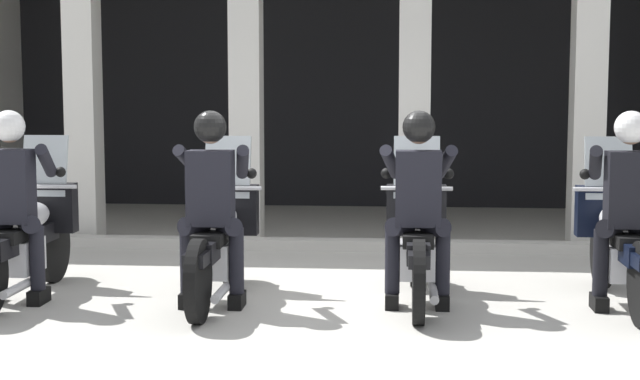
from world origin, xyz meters
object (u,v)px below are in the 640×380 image
object	(u,v)px
motorcycle_center_left	(219,240)
police_officer_far_right	(628,193)
motorcycle_far_left	(28,238)
police_officer_center_right	(418,192)
motorcycle_far_right	(618,242)
motorcycle_center_right	(417,241)
police_officer_far_left	(12,190)
police_officer_center_left	(211,192)

from	to	relation	value
motorcycle_center_left	police_officer_far_right	world-z (taller)	police_officer_far_right
motorcycle_far_left	police_officer_center_right	distance (m)	3.32
motorcycle_far_left	motorcycle_far_right	bearing A→B (deg)	12.60
police_officer_center_right	motorcycle_center_right	bearing A→B (deg)	96.72
motorcycle_center_left	police_officer_center_right	size ratio (longest dim) A/B	1.29
motorcycle_center_left	motorcycle_far_right	size ratio (longest dim) A/B	1.00
motorcycle_far_left	police_officer_far_right	world-z (taller)	police_officer_far_right
police_officer_far_left	police_officer_center_left	xyz separation A→B (m)	(1.65, -0.00, 0.00)
motorcycle_far_left	police_officer_center_right	world-z (taller)	police_officer_center_right
motorcycle_center_right	police_officer_center_right	distance (m)	0.52
motorcycle_far_left	motorcycle_center_right	world-z (taller)	same
motorcycle_far_right	motorcycle_far_left	bearing A→B (deg)	-171.35
motorcycle_far_right	police_officer_center_left	bearing A→B (deg)	-165.51
police_officer_center_right	motorcycle_far_left	bearing A→B (deg)	-176.04
police_officer_center_left	police_officer_center_right	distance (m)	1.65
police_officer_far_left	police_officer_center_left	world-z (taller)	same
police_officer_center_left	police_officer_far_right	world-z (taller)	same
motorcycle_center_left	police_officer_center_left	bearing A→B (deg)	-81.72
motorcycle_center_left	police_officer_center_right	world-z (taller)	police_officer_center_right
motorcycle_far_left	police_officer_far_right	distance (m)	4.96
motorcycle_far_right	police_officer_far_right	bearing A→B (deg)	-83.50
police_officer_far_right	police_officer_center_right	bearing A→B (deg)	-171.39
police_officer_center_right	motorcycle_far_right	bearing A→B (deg)	18.54
motorcycle_center_left	police_officer_center_left	world-z (taller)	police_officer_center_left
motorcycle_far_left	police_officer_center_left	world-z (taller)	police_officer_center_left
police_officer_center_right	police_officer_center_left	bearing A→B (deg)	-169.19
police_officer_center_left	motorcycle_far_right	size ratio (longest dim) A/B	0.78
police_officer_center_left	motorcycle_far_right	bearing A→B (deg)	16.26
motorcycle_far_left	motorcycle_center_left	world-z (taller)	same
motorcycle_center_right	motorcycle_far_right	world-z (taller)	same
motorcycle_far_left	motorcycle_center_right	size ratio (longest dim) A/B	1.00
police_officer_far_left	police_officer_center_right	world-z (taller)	same
motorcycle_far_left	police_officer_far_left	bearing A→B (deg)	-79.55
police_officer_center_left	motorcycle_center_right	xyz separation A→B (m)	(1.65, 0.39, -0.44)
police_officer_center_left	motorcycle_far_right	xyz separation A→B (m)	(3.29, 0.45, -0.44)
motorcycle_center_right	police_officer_far_right	world-z (taller)	police_officer_far_right
motorcycle_center_left	motorcycle_center_right	size ratio (longest dim) A/B	1.00
motorcycle_center_right	police_officer_far_right	xyz separation A→B (m)	(1.64, -0.23, 0.44)
police_officer_far_left	police_officer_center_left	bearing A→B (deg)	10.71
motorcycle_center_left	police_officer_center_left	size ratio (longest dim) A/B	1.29
motorcycle_center_right	motorcycle_far_right	xyz separation A→B (m)	(1.65, 0.05, 0.00)
police_officer_far_left	police_officer_center_right	xyz separation A→B (m)	(3.29, 0.11, 0.00)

